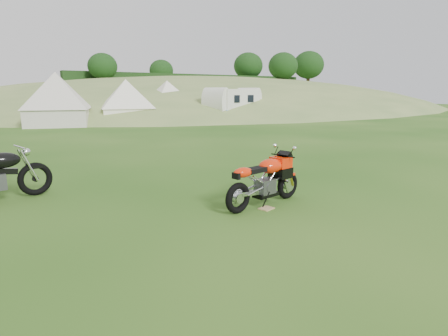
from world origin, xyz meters
TOP-DOWN VIEW (x-y plane):
  - ground at (0.00, 0.00)m, footprint 120.00×120.00m
  - hillside at (24.00, 40.00)m, footprint 80.00×64.00m
  - hedgerow at (24.00, 40.00)m, footprint 36.00×1.20m
  - sport_motorcycle at (0.89, -0.18)m, footprint 1.88×0.69m
  - plywood_board at (0.78, -0.38)m, footprint 0.30×0.26m
  - tent_left at (1.28, 19.36)m, footprint 4.38×4.38m
  - tent_mid at (5.66, 19.48)m, footprint 3.92×3.92m
  - tent_right at (9.84, 21.75)m, footprint 3.26×3.26m
  - caravan at (12.76, 17.00)m, footprint 5.27×3.45m

SIDE VIEW (x-z plane):
  - ground at x=0.00m, z-range 0.00..0.00m
  - hillside at x=24.00m, z-range -4.00..4.00m
  - hedgerow at x=24.00m, z-range -4.30..4.30m
  - plywood_board at x=0.78m, z-range 0.00..0.02m
  - sport_motorcycle at x=0.89m, z-range 0.00..1.10m
  - caravan at x=12.76m, z-range 0.00..2.27m
  - tent_mid at x=5.66m, z-range 0.00..2.77m
  - tent_right at x=9.84m, z-range 0.00..2.78m
  - tent_left at x=1.28m, z-range 0.00..2.97m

